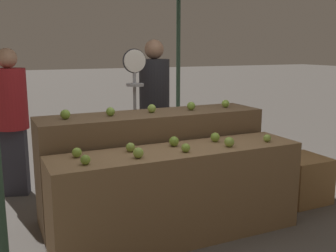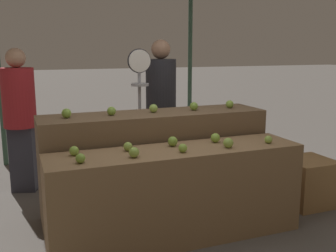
{
  "view_description": "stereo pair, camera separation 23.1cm",
  "coord_description": "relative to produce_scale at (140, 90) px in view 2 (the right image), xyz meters",
  "views": [
    {
      "loc": [
        -1.5,
        -2.97,
        1.69
      ],
      "look_at": [
        0.03,
        0.3,
        0.98
      ],
      "focal_mm": 42.0,
      "sensor_mm": 36.0,
      "label": 1
    },
    {
      "loc": [
        -1.28,
        -3.06,
        1.69
      ],
      "look_at": [
        0.03,
        0.3,
        0.98
      ],
      "focal_mm": 42.0,
      "sensor_mm": 36.0,
      "label": 2
    }
  ],
  "objects": [
    {
      "name": "apple_back_2",
      "position": [
        -0.04,
        -0.59,
        -0.12
      ],
      "size": [
        0.09,
        0.09,
        0.09
      ],
      "primitive_type": "sphere",
      "color": "#8EB247",
      "rests_on": "display_counter_back"
    },
    {
      "name": "ground_plane",
      "position": [
        -0.03,
        -1.2,
        -1.22
      ],
      "size": [
        60.0,
        60.0,
        0.0
      ],
      "primitive_type": "plane",
      "color": "#59544F"
    },
    {
      "name": "apple_back_1",
      "position": [
        -0.47,
        -0.61,
        -0.12
      ],
      "size": [
        0.08,
        0.08,
        0.08
      ],
      "primitive_type": "sphere",
      "color": "#7AA338",
      "rests_on": "display_counter_back"
    },
    {
      "name": "apple_front_7",
      "position": [
        -0.04,
        -1.09,
        -0.35
      ],
      "size": [
        0.09,
        0.09,
        0.09
      ],
      "primitive_type": "sphere",
      "color": "#7AA338",
      "rests_on": "display_counter_front"
    },
    {
      "name": "apple_front_2",
      "position": [
        -0.04,
        -1.31,
        -0.36
      ],
      "size": [
        0.08,
        0.08,
        0.08
      ],
      "primitive_type": "sphere",
      "color": "#84AD3D",
      "rests_on": "display_counter_front"
    },
    {
      "name": "produce_scale",
      "position": [
        0.0,
        0.0,
        0.0
      ],
      "size": [
        0.27,
        0.2,
        1.69
      ],
      "color": "#99999E",
      "rests_on": "ground_plane"
    },
    {
      "name": "display_counter_front",
      "position": [
        -0.03,
        -1.2,
        -0.81
      ],
      "size": [
        2.27,
        0.55,
        0.83
      ],
      "primitive_type": "cube",
      "color": "olive",
      "rests_on": "ground_plane"
    },
    {
      "name": "apple_front_8",
      "position": [
        0.39,
        -1.1,
        -0.35
      ],
      "size": [
        0.09,
        0.09,
        0.09
      ],
      "primitive_type": "sphere",
      "color": "#84AD3D",
      "rests_on": "display_counter_front"
    },
    {
      "name": "person_vendor_at_scale",
      "position": [
        0.37,
        0.31,
        -0.18
      ],
      "size": [
        0.45,
        0.45,
        1.8
      ],
      "rotation": [
        0.0,
        0.0,
        3.38
      ],
      "color": "#2D2D38",
      "rests_on": "ground_plane"
    },
    {
      "name": "apple_front_4",
      "position": [
        0.83,
        -1.31,
        -0.36
      ],
      "size": [
        0.07,
        0.07,
        0.07
      ],
      "primitive_type": "sphere",
      "color": "#8EB247",
      "rests_on": "display_counter_front"
    },
    {
      "name": "apple_back_0",
      "position": [
        -0.89,
        -0.6,
        -0.12
      ],
      "size": [
        0.09,
        0.09,
        0.09
      ],
      "primitive_type": "sphere",
      "color": "#7AA338",
      "rests_on": "display_counter_back"
    },
    {
      "name": "apple_front_5",
      "position": [
        -0.9,
        -1.08,
        -0.36
      ],
      "size": [
        0.08,
        0.08,
        0.08
      ],
      "primitive_type": "sphere",
      "color": "#84AD3D",
      "rests_on": "display_counter_front"
    },
    {
      "name": "apple_back_3",
      "position": [
        0.39,
        -0.61,
        -0.12
      ],
      "size": [
        0.09,
        0.09,
        0.09
      ],
      "primitive_type": "sphere",
      "color": "#7AA338",
      "rests_on": "display_counter_back"
    },
    {
      "name": "person_customer_left",
      "position": [
        -1.29,
        0.57,
        -0.25
      ],
      "size": [
        0.47,
        0.47,
        1.7
      ],
      "rotation": [
        0.0,
        0.0,
        2.83
      ],
      "color": "#2D2D38",
      "rests_on": "ground_plane"
    },
    {
      "name": "apple_front_0",
      "position": [
        -0.89,
        -1.32,
        -0.36
      ],
      "size": [
        0.08,
        0.08,
        0.08
      ],
      "primitive_type": "sphere",
      "color": "#7AA338",
      "rests_on": "display_counter_front"
    },
    {
      "name": "apple_front_3",
      "position": [
        0.4,
        -1.31,
        -0.35
      ],
      "size": [
        0.09,
        0.09,
        0.09
      ],
      "primitive_type": "sphere",
      "color": "#8EB247",
      "rests_on": "display_counter_front"
    },
    {
      "name": "apple_back_4",
      "position": [
        0.82,
        -0.6,
        -0.12
      ],
      "size": [
        0.08,
        0.08,
        0.08
      ],
      "primitive_type": "sphere",
      "color": "#84AD3D",
      "rests_on": "display_counter_back"
    },
    {
      "name": "apple_front_1",
      "position": [
        -0.46,
        -1.32,
        -0.35
      ],
      "size": [
        0.09,
        0.09,
        0.09
      ],
      "primitive_type": "sphere",
      "color": "#8EB247",
      "rests_on": "display_counter_front"
    },
    {
      "name": "apple_front_6",
      "position": [
        -0.45,
        -1.1,
        -0.36
      ],
      "size": [
        0.08,
        0.08,
        0.08
      ],
      "primitive_type": "sphere",
      "color": "#8EB247",
      "rests_on": "display_counter_front"
    },
    {
      "name": "wooden_crate_side",
      "position": [
        1.6,
        -0.99,
        -0.97
      ],
      "size": [
        0.51,
        0.51,
        0.51
      ],
      "primitive_type": "cube",
      "color": "#9E7547",
      "rests_on": "ground_plane"
    },
    {
      "name": "display_counter_back",
      "position": [
        -0.03,
        -0.6,
        -0.69
      ],
      "size": [
        2.27,
        0.55,
        1.06
      ],
      "primitive_type": "cube",
      "color": "brown",
      "rests_on": "ground_plane"
    }
  ]
}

